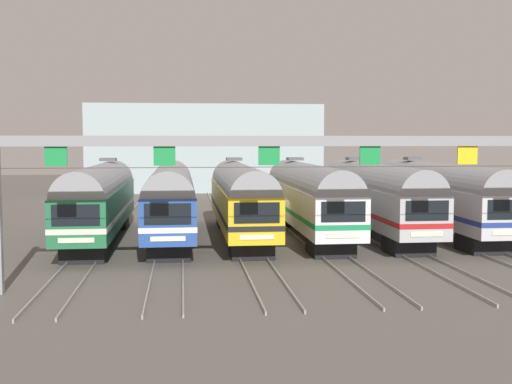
# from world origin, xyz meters

# --- Properties ---
(ground_plane) EXTENTS (160.00, 160.00, 0.00)m
(ground_plane) POSITION_xyz_m (0.00, 0.00, 0.00)
(ground_plane) COLOR #5B564F
(track_bed) EXTENTS (23.42, 70.00, 0.15)m
(track_bed) POSITION_xyz_m (0.00, 17.00, 0.07)
(track_bed) COLOR gray
(track_bed) RESTS_ON ground
(commuter_train_green) EXTENTS (2.88, 18.06, 5.05)m
(commuter_train_green) POSITION_xyz_m (-10.96, -0.00, 2.69)
(commuter_train_green) COLOR #236B42
(commuter_train_green) RESTS_ON ground
(commuter_train_blue) EXTENTS (2.88, 18.06, 4.77)m
(commuter_train_blue) POSITION_xyz_m (-6.58, -0.01, 2.69)
(commuter_train_blue) COLOR #284C9E
(commuter_train_blue) RESTS_ON ground
(commuter_train_yellow) EXTENTS (2.88, 18.06, 5.05)m
(commuter_train_yellow) POSITION_xyz_m (-2.19, -0.00, 2.69)
(commuter_train_yellow) COLOR gold
(commuter_train_yellow) RESTS_ON ground
(commuter_train_white) EXTENTS (2.88, 18.06, 5.05)m
(commuter_train_white) POSITION_xyz_m (2.19, -0.00, 2.69)
(commuter_train_white) COLOR white
(commuter_train_white) RESTS_ON ground
(commuter_train_stainless) EXTENTS (2.88, 18.06, 5.05)m
(commuter_train_stainless) POSITION_xyz_m (6.58, -0.00, 2.69)
(commuter_train_stainless) COLOR #B2B5BA
(commuter_train_stainless) RESTS_ON ground
(commuter_train_silver) EXTENTS (2.88, 18.06, 5.05)m
(commuter_train_silver) POSITION_xyz_m (10.96, -0.00, 2.69)
(commuter_train_silver) COLOR silver
(commuter_train_silver) RESTS_ON ground
(catenary_gantry) EXTENTS (27.16, 0.44, 6.97)m
(catenary_gantry) POSITION_xyz_m (0.00, -13.50, 5.38)
(catenary_gantry) COLOR gray
(catenary_gantry) RESTS_ON ground
(maintenance_building) EXTENTS (28.28, 10.00, 10.58)m
(maintenance_building) POSITION_xyz_m (-3.05, 40.49, 5.29)
(maintenance_building) COLOR #9EB2B7
(maintenance_building) RESTS_ON ground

